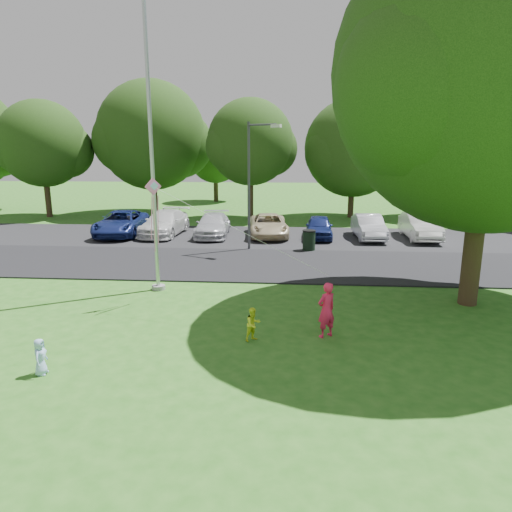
# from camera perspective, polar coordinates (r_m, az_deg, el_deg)

# --- Properties ---
(ground) EXTENTS (120.00, 120.00, 0.00)m
(ground) POSITION_cam_1_polar(r_m,az_deg,el_deg) (12.37, -2.69, -11.53)
(ground) COLOR #28641A
(ground) RESTS_ON ground
(park_road) EXTENTS (60.00, 6.00, 0.06)m
(park_road) POSITION_cam_1_polar(r_m,az_deg,el_deg) (20.84, 0.30, -1.02)
(park_road) COLOR black
(park_road) RESTS_ON ground
(parking_strip) EXTENTS (42.00, 7.00, 0.06)m
(parking_strip) POSITION_cam_1_polar(r_m,az_deg,el_deg) (27.17, 1.27, 2.37)
(parking_strip) COLOR black
(parking_strip) RESTS_ON ground
(flagpole) EXTENTS (0.50, 0.50, 10.00)m
(flagpole) POSITION_cam_1_polar(r_m,az_deg,el_deg) (16.90, -12.76, 9.51)
(flagpole) COLOR #B7BABF
(flagpole) RESTS_ON ground
(street_lamp) EXTENTS (1.71, 0.88, 6.47)m
(street_lamp) POSITION_cam_1_polar(r_m,az_deg,el_deg) (23.24, -0.34, 10.10)
(street_lamp) COLOR #3F3F44
(street_lamp) RESTS_ON ground
(trash_can) EXTENTS (0.69, 0.69, 1.09)m
(trash_can) POSITION_cam_1_polar(r_m,az_deg,el_deg) (23.67, 6.64, 1.93)
(trash_can) COLOR black
(trash_can) RESTS_ON ground
(big_tree) EXTENTS (10.30, 9.81, 12.34)m
(big_tree) POSITION_cam_1_polar(r_m,az_deg,el_deg) (16.52, 27.21, 18.78)
(big_tree) COLOR #332316
(big_tree) RESTS_ON ground
(tree_row) EXTENTS (64.35, 11.94, 10.88)m
(tree_row) POSITION_cam_1_polar(r_m,az_deg,el_deg) (35.37, 4.76, 14.13)
(tree_row) COLOR #332316
(tree_row) RESTS_ON ground
(horizon_trees) EXTENTS (77.46, 7.20, 7.02)m
(horizon_trees) POSITION_cam_1_polar(r_m,az_deg,el_deg) (45.10, 7.87, 12.09)
(horizon_trees) COLOR #332316
(horizon_trees) RESTS_ON ground
(parked_cars) EXTENTS (19.84, 5.50, 1.48)m
(parked_cars) POSITION_cam_1_polar(r_m,az_deg,el_deg) (27.18, -1.71, 3.93)
(parked_cars) COLOR navy
(parked_cars) RESTS_ON ground
(woman) EXTENTS (0.70, 0.65, 1.59)m
(woman) POSITION_cam_1_polar(r_m,az_deg,el_deg) (12.96, 8.79, -6.68)
(woman) COLOR #F92153
(woman) RESTS_ON ground
(child_yellow) EXTENTS (0.58, 0.58, 0.95)m
(child_yellow) POSITION_cam_1_polar(r_m,az_deg,el_deg) (12.69, -0.35, -8.53)
(child_yellow) COLOR #E9FC27
(child_yellow) RESTS_ON ground
(child_blue) EXTENTS (0.31, 0.45, 0.89)m
(child_blue) POSITION_cam_1_polar(r_m,az_deg,el_deg) (12.03, -25.37, -11.31)
(child_blue) COLOR #9DBFF1
(child_blue) RESTS_ON ground
(kite) EXTENTS (5.78, 2.81, 2.52)m
(kite) POSITION_cam_1_polar(r_m,az_deg,el_deg) (15.35, -12.21, 6.65)
(kite) COLOR pink
(kite) RESTS_ON ground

